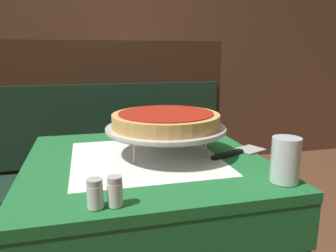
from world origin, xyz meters
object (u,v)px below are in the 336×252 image
(pizza_pan_stand, at_px, (166,129))
(salt_shaker, at_px, (95,194))
(deep_dish_pizza, at_px, (166,120))
(pizza_server, at_px, (238,152))
(condiment_caddy, at_px, (124,89))
(napkin_holder, at_px, (155,122))
(booth_bench, at_px, (99,193))
(dining_table_rear, at_px, (133,109))
(pepper_shaker, at_px, (115,191))
(water_glass_near, at_px, (285,160))
(dining_table_front, at_px, (146,187))

(pizza_pan_stand, distance_m, salt_shaker, 0.43)
(deep_dish_pizza, height_order, pizza_server, deep_dish_pizza)
(pizza_server, relative_size, condiment_caddy, 1.45)
(pizza_pan_stand, height_order, napkin_holder, pizza_pan_stand)
(booth_bench, relative_size, salt_shaker, 22.33)
(dining_table_rear, relative_size, deep_dish_pizza, 2.14)
(napkin_holder, bearing_deg, deep_dish_pizza, -95.07)
(pizza_pan_stand, height_order, pepper_shaker, pizza_pan_stand)
(pizza_server, height_order, salt_shaker, salt_shaker)
(booth_bench, xyz_separation_m, napkin_holder, (0.25, -0.37, 0.47))
(booth_bench, relative_size, deep_dish_pizza, 4.21)
(salt_shaker, bearing_deg, napkin_holder, 67.59)
(pizza_server, xyz_separation_m, water_glass_near, (0.00, -0.27, 0.06))
(pizza_server, distance_m, napkin_holder, 0.44)
(salt_shaker, distance_m, condiment_caddy, 2.07)
(water_glass_near, xyz_separation_m, napkin_holder, (-0.23, 0.64, -0.02))
(napkin_holder, xyz_separation_m, condiment_caddy, (0.02, 1.37, -0.00))
(dining_table_rear, bearing_deg, dining_table_front, -96.78)
(pepper_shaker, bearing_deg, deep_dish_pizza, 59.44)
(dining_table_front, bearing_deg, pizza_server, -5.85)
(dining_table_rear, xyz_separation_m, booth_bench, (-0.34, -0.91, -0.31))
(booth_bench, distance_m, water_glass_near, 1.22)
(pizza_pan_stand, distance_m, water_glass_near, 0.41)
(pizza_pan_stand, bearing_deg, salt_shaker, -125.72)
(dining_table_front, height_order, pepper_shaker, pepper_shaker)
(pizza_pan_stand, bearing_deg, dining_table_rear, 85.79)
(pizza_server, xyz_separation_m, salt_shaker, (-0.50, -0.30, 0.03))
(dining_table_front, distance_m, condiment_caddy, 1.73)
(dining_table_rear, bearing_deg, salt_shaker, -100.63)
(dining_table_rear, relative_size, water_glass_near, 6.27)
(pepper_shaker, bearing_deg, condiment_caddy, 82.80)
(dining_table_front, height_order, pizza_server, pizza_server)
(booth_bench, distance_m, pepper_shaker, 1.15)
(dining_table_rear, distance_m, water_glass_near, 1.94)
(salt_shaker, bearing_deg, condiment_caddy, 81.58)
(water_glass_near, relative_size, salt_shaker, 1.81)
(dining_table_rear, distance_m, napkin_holder, 1.30)
(water_glass_near, distance_m, pepper_shaker, 0.46)
(booth_bench, relative_size, water_glass_near, 12.35)
(salt_shaker, bearing_deg, water_glass_near, 3.58)
(deep_dish_pizza, distance_m, salt_shaker, 0.44)
(water_glass_near, xyz_separation_m, pepper_shaker, (-0.46, -0.03, -0.03))
(salt_shaker, distance_m, napkin_holder, 0.73)
(booth_bench, bearing_deg, pizza_server, -58.17)
(pizza_server, distance_m, condiment_caddy, 1.76)
(dining_table_rear, height_order, pepper_shaker, pepper_shaker)
(dining_table_front, height_order, napkin_holder, napkin_holder)
(pizza_pan_stand, bearing_deg, pizza_server, -10.71)
(pepper_shaker, distance_m, condiment_caddy, 2.07)
(pizza_pan_stand, xyz_separation_m, deep_dish_pizza, (0.00, -0.00, 0.03))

